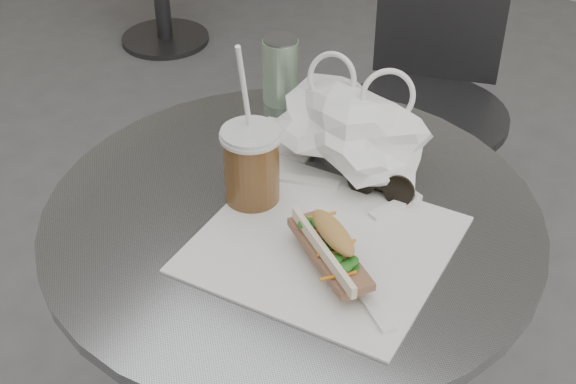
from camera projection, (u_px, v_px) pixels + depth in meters
The scene contains 9 objects.
cafe_table at pixel (292, 336), 1.38m from camera, with size 0.76×0.76×0.74m.
chair_far at pixel (421, 152), 2.05m from camera, with size 0.42×0.45×0.76m.
sandwich_paper at pixel (323, 244), 1.15m from camera, with size 0.34×0.32×0.00m, color white.
banh_mi at pixel (331, 249), 1.09m from camera, with size 0.22×0.18×0.07m.
iced_coffee at pixel (251, 164), 1.20m from camera, with size 0.09×0.09×0.27m.
sunglasses at pixel (381, 187), 1.23m from camera, with size 0.11×0.03×0.05m.
plastic_bag at pixel (350, 129), 1.29m from camera, with size 0.25×0.19×0.12m, color white, non-canonical shape.
napkin_stack at pixel (286, 139), 1.37m from camera, with size 0.14×0.14×0.01m.
drink_can at pixel (281, 70), 1.44m from camera, with size 0.07×0.07×0.12m.
Camera 1 is at (0.53, -0.60, 1.49)m, focal length 50.00 mm.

